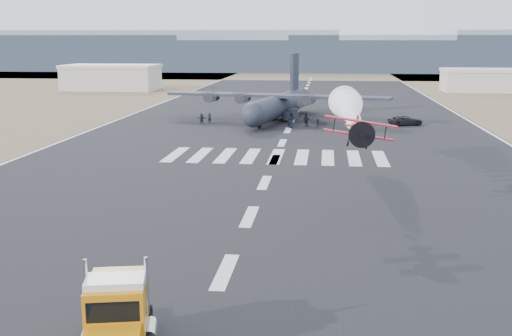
% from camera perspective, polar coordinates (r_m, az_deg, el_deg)
% --- Properties ---
extents(scrub_far, '(500.00, 80.00, 0.00)m').
position_cam_1_polar(scrub_far, '(253.79, 5.07, 8.32)').
color(scrub_far, brown).
rests_on(scrub_far, ground).
extents(runway_markings, '(60.00, 260.00, 0.01)m').
position_cam_1_polar(runway_markings, '(84.64, 2.34, 2.25)').
color(runway_markings, silver).
rests_on(runway_markings, ground).
extents(ridge_seg_b, '(150.00, 50.00, 15.00)m').
position_cam_1_polar(ridge_seg_b, '(314.26, -19.56, 9.67)').
color(ridge_seg_b, gray).
rests_on(ridge_seg_b, ground).
extents(ridge_seg_c, '(150.00, 50.00, 17.00)m').
position_cam_1_polar(ridge_seg_c, '(292.11, -7.83, 10.32)').
color(ridge_seg_c, gray).
rests_on(ridge_seg_c, ground).
extents(ridge_seg_d, '(150.00, 50.00, 13.00)m').
position_cam_1_polar(ridge_seg_d, '(283.51, 5.23, 9.95)').
color(ridge_seg_d, gray).
rests_on(ridge_seg_d, ground).
extents(ridge_seg_e, '(150.00, 50.00, 15.00)m').
position_cam_1_polar(ridge_seg_e, '(289.55, 18.39, 9.65)').
color(ridge_seg_e, gray).
rests_on(ridge_seg_e, ground).
extents(hangar_left, '(24.50, 14.50, 6.70)m').
position_cam_1_polar(hangar_left, '(178.28, -12.72, 7.90)').
color(hangar_left, '#B4AEA0').
rests_on(hangar_left, ground).
extents(hangar_right, '(20.50, 12.50, 5.90)m').
position_cam_1_polar(hangar_right, '(178.28, 19.52, 7.40)').
color(hangar_right, '#B4AEA0').
rests_on(hangar_right, ground).
extents(semi_truck, '(3.98, 8.08, 3.55)m').
position_cam_1_polar(semi_truck, '(28.85, -12.27, -12.81)').
color(semi_truck, black).
rests_on(semi_truck, ground).
extents(aerobatic_biplane, '(5.53, 4.96, 2.48)m').
position_cam_1_polar(aerobatic_biplane, '(49.81, 9.13, 3.37)').
color(aerobatic_biplane, red).
extents(smoke_trail, '(3.49, 21.40, 3.49)m').
position_cam_1_polar(smoke_trail, '(67.59, 8.04, 5.60)').
color(smoke_trail, white).
extents(transport_aircraft, '(37.69, 30.86, 10.92)m').
position_cam_1_polar(transport_aircraft, '(108.59, 2.06, 5.77)').
color(transport_aircraft, black).
rests_on(transport_aircraft, ground).
extents(support_vehicle, '(5.89, 4.00, 1.50)m').
position_cam_1_polar(support_vehicle, '(104.65, 13.17, 4.13)').
color(support_vehicle, black).
rests_on(support_vehicle, ground).
extents(crew_a, '(0.82, 0.76, 1.80)m').
position_cam_1_polar(crew_a, '(99.17, 2.99, 4.12)').
color(crew_a, black).
rests_on(crew_a, ground).
extents(crew_b, '(0.85, 0.63, 1.57)m').
position_cam_1_polar(crew_b, '(105.30, 3.20, 4.48)').
color(crew_b, black).
rests_on(crew_b, ground).
extents(crew_c, '(1.06, 1.14, 1.65)m').
position_cam_1_polar(crew_c, '(98.52, 5.48, 3.98)').
color(crew_c, black).
rests_on(crew_c, ground).
extents(crew_d, '(1.18, 0.73, 1.89)m').
position_cam_1_polar(crew_d, '(100.52, 4.52, 4.22)').
color(crew_d, black).
rests_on(crew_d, ground).
extents(crew_e, '(0.95, 1.01, 1.76)m').
position_cam_1_polar(crew_e, '(98.62, 3.14, 4.06)').
color(crew_e, black).
rests_on(crew_e, ground).
extents(crew_f, '(1.60, 0.66, 1.68)m').
position_cam_1_polar(crew_f, '(103.86, -4.86, 4.39)').
color(crew_f, black).
rests_on(crew_f, ground).
extents(crew_g, '(0.80, 0.78, 1.71)m').
position_cam_1_polar(crew_g, '(104.95, -4.17, 4.48)').
color(crew_g, black).
rests_on(crew_g, ground).
extents(crew_h, '(0.88, 0.57, 1.75)m').
position_cam_1_polar(crew_h, '(103.96, 4.48, 4.42)').
color(crew_h, black).
rests_on(crew_h, ground).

